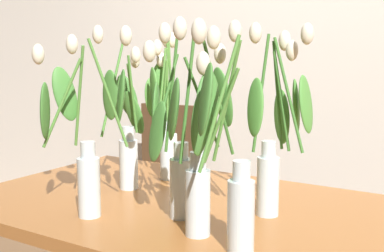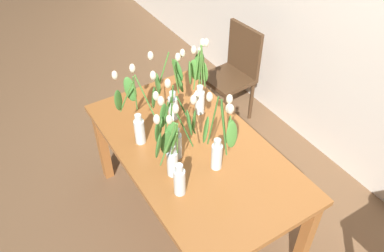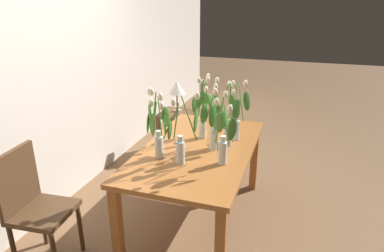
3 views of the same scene
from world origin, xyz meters
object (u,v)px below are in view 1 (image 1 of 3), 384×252
tulip_vase_0 (199,163)px  tulip_vase_1 (127,132)px  tulip_vase_2 (165,119)px  dining_chair (163,174)px  dining_table (200,233)px  tulip_vase_6 (179,152)px  tulip_vase_5 (84,144)px  tulip_vase_4 (276,139)px  tulip_vase_3 (226,163)px

tulip_vase_0 → tulip_vase_1: bearing=150.5°
tulip_vase_2 → dining_chair: size_ratio=0.62×
dining_table → tulip_vase_6: size_ratio=2.77×
tulip_vase_6 → dining_chair: bearing=127.3°
tulip_vase_2 → tulip_vase_5: size_ratio=1.00×
tulip_vase_2 → tulip_vase_5: tulip_vase_2 is taller
tulip_vase_0 → tulip_vase_4: bearing=65.2°
dining_table → tulip_vase_3: bearing=-49.2°
tulip_vase_0 → tulip_vase_2: size_ratio=1.01×
tulip_vase_1 → tulip_vase_6: size_ratio=1.01×
tulip_vase_1 → tulip_vase_0: bearing=-29.5°
tulip_vase_1 → dining_chair: size_ratio=0.63×
tulip_vase_0 → tulip_vase_1: 0.53m
dining_table → tulip_vase_2: (-0.31, 0.24, 0.33)m
tulip_vase_3 → tulip_vase_5: (-0.49, 0.01, -0.00)m
tulip_vase_3 → dining_chair: tulip_vase_3 is taller
dining_table → dining_chair: bearing=130.6°
tulip_vase_2 → tulip_vase_4: 0.59m
tulip_vase_2 → tulip_vase_6: (0.32, -0.38, -0.03)m
tulip_vase_0 → tulip_vase_1: same height
tulip_vase_6 → tulip_vase_5: bearing=-154.2°
tulip_vase_1 → dining_table: bearing=-7.7°
tulip_vase_4 → tulip_vase_5: size_ratio=1.01×
dining_table → dining_chair: size_ratio=1.72×
tulip_vase_0 → tulip_vase_6: bearing=145.2°
tulip_vase_4 → dining_chair: 1.54m
dining_chair → tulip_vase_5: bearing=-64.2°
tulip_vase_6 → tulip_vase_2: bearing=130.0°
dining_table → tulip_vase_3: (0.24, -0.27, 0.31)m
tulip_vase_0 → tulip_vase_3: tulip_vase_0 is taller
tulip_vase_2 → dining_chair: (-0.56, 0.77, -0.45)m
tulip_vase_0 → tulip_vase_1: (-0.46, 0.26, 0.01)m
dining_table → tulip_vase_4: 0.41m
dining_table → tulip_vase_6: tulip_vase_6 is taller
tulip_vase_5 → dining_chair: tulip_vase_5 is taller
tulip_vase_6 → tulip_vase_0: bearing=-34.8°
tulip_vase_1 → tulip_vase_4: 0.58m
tulip_vase_2 → dining_chair: tulip_vase_2 is taller
dining_table → tulip_vase_0: (0.13, -0.22, 0.29)m
tulip_vase_4 → tulip_vase_2: bearing=159.5°
tulip_vase_2 → tulip_vase_3: 0.75m
dining_table → tulip_vase_4: tulip_vase_4 is taller
dining_table → tulip_vase_0: 0.38m
tulip_vase_4 → tulip_vase_6: same height
tulip_vase_3 → tulip_vase_5: 0.49m
tulip_vase_3 → tulip_vase_6: tulip_vase_6 is taller
tulip_vase_3 → dining_chair: 1.74m
tulip_vase_3 → dining_table: bearing=130.8°
dining_table → tulip_vase_5: tulip_vase_5 is taller
dining_table → tulip_vase_6: 0.32m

